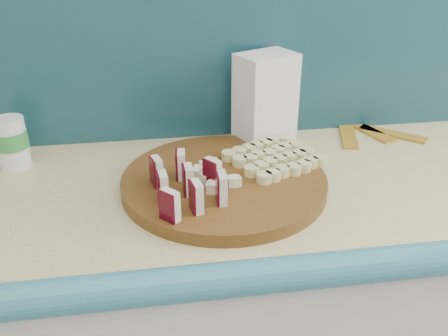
% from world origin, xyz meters
% --- Properties ---
extents(kitchen_counter, '(2.20, 0.63, 0.91)m').
position_xyz_m(kitchen_counter, '(0.10, 1.50, 0.46)').
color(kitchen_counter, silver).
rests_on(kitchen_counter, ground).
extents(backsplash, '(2.20, 0.02, 0.50)m').
position_xyz_m(backsplash, '(0.10, 1.79, 1.16)').
color(backsplash, teal).
rests_on(backsplash, kitchen_counter).
extents(cutting_board, '(0.57, 0.57, 0.03)m').
position_xyz_m(cutting_board, '(-0.09, 1.50, 0.92)').
color(cutting_board, '#4E2E10').
rests_on(cutting_board, kitchen_counter).
extents(apple_wedges, '(0.15, 0.20, 0.06)m').
position_xyz_m(apple_wedges, '(-0.17, 1.43, 0.97)').
color(apple_wedges, beige).
rests_on(apple_wedges, cutting_board).
extents(apple_chunks, '(0.07, 0.07, 0.02)m').
position_xyz_m(apple_chunks, '(-0.11, 1.49, 0.95)').
color(apple_chunks, '#F4EBC3').
rests_on(apple_chunks, cutting_board).
extents(banana_slices, '(0.23, 0.21, 0.02)m').
position_xyz_m(banana_slices, '(0.04, 1.55, 0.95)').
color(banana_slices, '#CFC87E').
rests_on(banana_slices, cutting_board).
extents(flour_bag, '(0.16, 0.14, 0.23)m').
position_xyz_m(flour_bag, '(0.05, 1.71, 1.02)').
color(flour_bag, silver).
rests_on(flour_bag, kitchen_counter).
extents(canister, '(0.07, 0.07, 0.12)m').
position_xyz_m(canister, '(-0.54, 1.67, 0.97)').
color(canister, white).
rests_on(canister, kitchen_counter).
extents(banana_peel, '(0.24, 0.20, 0.01)m').
position_xyz_m(banana_peel, '(0.34, 1.72, 0.91)').
color(banana_peel, gold).
rests_on(banana_peel, kitchen_counter).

